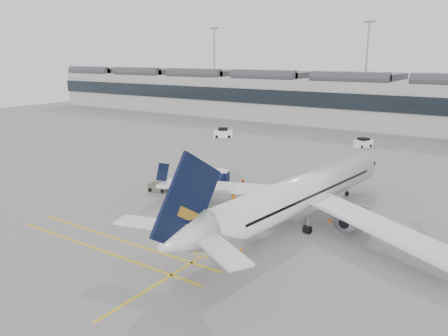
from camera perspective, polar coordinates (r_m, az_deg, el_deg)
The scene contains 17 objects.
ground at distance 49.43m, azimuth -6.29°, elevation -4.97°, with size 220.00×220.00×0.00m, color gray.
terminal at distance 112.08m, azimuth 18.21°, elevation 8.46°, with size 200.00×20.45×12.40m.
light_masts at distance 125.65m, azimuth 19.59°, elevation 12.74°, with size 113.00×0.60×25.45m.
apron_markings at distance 52.42m, azimuth 9.33°, elevation -3.94°, with size 0.25×60.00×0.01m, color gold.
airliner_main at distance 44.16m, azimuth 9.51°, elevation -3.49°, with size 33.70×37.04×9.87m.
belt_loader at distance 49.21m, azimuth 4.45°, elevation -4.36°, with size 4.56×2.77×1.81m.
baggage_cart_a at distance 56.65m, azimuth -0.40°, elevation -1.20°, with size 2.07×1.76×2.04m.
baggage_cart_b at distance 52.92m, azimuth -5.75°, elevation -2.58°, with size 1.68×1.39×1.75m.
baggage_cart_c at distance 49.38m, azimuth -4.69°, elevation -3.72°, with size 1.87×1.58×1.88m.
baggage_cart_d at distance 56.30m, azimuth -0.35°, elevation -1.30°, with size 2.33×2.12×2.04m.
ramp_agent_a at distance 49.94m, azimuth 1.30°, elevation -3.73°, with size 0.57×0.38×1.57m, color orange.
ramp_agent_b at distance 53.22m, azimuth 2.42°, elevation -2.44°, with size 0.89×0.70×1.84m, color #FB4C0D.
pushback_tug at distance 54.95m, azimuth -8.52°, elevation -2.41°, with size 2.62×1.95×1.32m.
safety_cone_nose at distance 63.49m, azimuth 16.29°, elevation -0.86°, with size 0.36×0.36×0.50m, color #F24C0A.
safety_cone_engine at distance 45.73m, azimuth 13.69°, elevation -6.59°, with size 0.37×0.37×0.51m, color #F24C0A.
service_van_left at distance 90.56m, azimuth -0.12°, elevation 4.57°, with size 4.31×3.67×1.99m.
service_van_mid at distance 84.85m, azimuth 17.73°, elevation 3.13°, with size 3.07×3.74×1.72m.
Camera 1 is at (30.28, -35.51, 16.29)m, focal length 35.00 mm.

